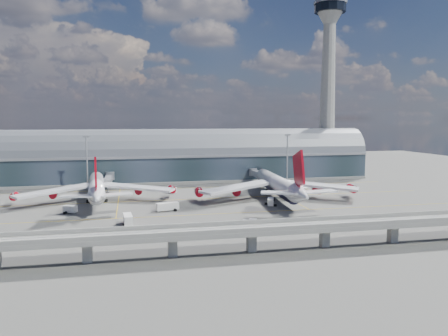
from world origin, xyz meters
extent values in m
plane|color=#474744|center=(0.00, 0.00, 0.00)|extent=(500.00, 500.00, 0.00)
cube|color=gold|center=(0.00, -10.00, 0.01)|extent=(200.00, 0.25, 0.01)
cube|color=gold|center=(0.00, 20.00, 0.01)|extent=(200.00, 0.25, 0.01)
cube|color=gold|center=(0.00, 50.00, 0.01)|extent=(200.00, 0.25, 0.01)
cube|color=gold|center=(-35.00, 30.00, 0.01)|extent=(0.25, 80.00, 0.01)
cube|color=gold|center=(35.00, 30.00, 0.01)|extent=(0.25, 80.00, 0.01)
cube|color=#1F2D34|center=(0.00, 78.00, 7.00)|extent=(200.00, 28.00, 14.00)
cylinder|color=slate|center=(0.00, 78.00, 14.00)|extent=(200.00, 28.00, 28.00)
cube|color=gray|center=(0.00, 64.00, 14.00)|extent=(200.00, 1.00, 1.20)
cube|color=gray|center=(0.00, 78.00, 0.60)|extent=(200.00, 30.00, 1.20)
cube|color=gray|center=(85.00, 83.00, 4.00)|extent=(18.00, 18.00, 8.00)
cone|color=gray|center=(85.00, 83.00, 45.00)|extent=(10.00, 10.00, 90.00)
cone|color=gray|center=(85.00, 83.00, 92.00)|extent=(16.00, 16.00, 8.00)
cylinder|color=black|center=(85.00, 83.00, 97.00)|extent=(18.00, 18.00, 5.00)
cylinder|color=slate|center=(85.00, 83.00, 100.00)|extent=(19.00, 19.00, 1.50)
cylinder|color=gray|center=(85.00, 83.00, 101.50)|extent=(2.40, 2.40, 3.00)
cube|color=gray|center=(0.00, -55.00, 5.50)|extent=(220.00, 8.50, 1.20)
cube|color=gray|center=(0.00, -59.00, 6.60)|extent=(220.00, 0.40, 1.20)
cube|color=gray|center=(0.00, -51.00, 6.60)|extent=(220.00, 0.40, 1.20)
cube|color=gray|center=(0.00, -56.50, 6.15)|extent=(220.00, 0.12, 0.12)
cube|color=gray|center=(0.00, -53.50, 6.15)|extent=(220.00, 0.12, 0.12)
cube|color=gray|center=(-40.00, -55.00, 2.50)|extent=(2.20, 2.20, 5.00)
cube|color=gray|center=(-20.00, -55.00, 2.50)|extent=(2.20, 2.20, 5.00)
cube|color=gray|center=(0.00, -55.00, 2.50)|extent=(2.20, 2.20, 5.00)
cube|color=gray|center=(20.00, -55.00, 2.50)|extent=(2.20, 2.20, 5.00)
cube|color=gray|center=(40.00, -55.00, 2.50)|extent=(2.20, 2.20, 5.00)
cylinder|color=gray|center=(-50.00, 55.00, 12.50)|extent=(0.70, 0.70, 25.00)
cube|color=gray|center=(-50.00, 55.00, 25.20)|extent=(3.00, 0.40, 1.00)
cylinder|color=gray|center=(50.00, 55.00, 12.50)|extent=(0.70, 0.70, 25.00)
cube|color=gray|center=(50.00, 55.00, 25.20)|extent=(3.00, 0.40, 1.00)
cylinder|color=white|center=(-43.61, 24.63, 5.96)|extent=(9.84, 51.26, 6.15)
cone|color=white|center=(-45.67, 52.91, 5.96)|extent=(6.69, 8.11, 6.15)
cone|color=white|center=(-41.40, -5.56, 6.72)|extent=(6.97, 11.94, 6.15)
cube|color=#9D0614|center=(-41.61, -2.69, 14.31)|extent=(1.51, 11.51, 12.72)
cube|color=white|center=(-59.50, 21.55, 5.19)|extent=(30.31, 23.00, 2.48)
cube|color=white|center=(-27.43, 23.89, 5.19)|extent=(31.44, 19.54, 2.48)
cylinder|color=#9D0614|center=(-60.24, 23.42, 3.46)|extent=(3.42, 5.01, 3.07)
cylinder|color=#9D0614|center=(-74.49, 22.38, 3.46)|extent=(3.42, 5.01, 3.07)
cylinder|color=#9D0614|center=(-26.98, 25.85, 3.46)|extent=(3.42, 5.01, 3.07)
cylinder|color=#9D0614|center=(-12.72, 26.89, 3.46)|extent=(3.42, 5.01, 3.07)
cylinder|color=gray|center=(-44.91, 42.55, 1.44)|extent=(0.48, 0.48, 2.88)
cylinder|color=gray|center=(-46.39, 20.58, 1.44)|extent=(0.58, 0.58, 2.88)
cylinder|color=gray|center=(-40.26, 21.02, 1.44)|extent=(0.58, 0.58, 2.88)
cylinder|color=black|center=(-46.39, 20.58, 0.53)|extent=(2.21, 1.59, 1.44)
cylinder|color=black|center=(-40.26, 21.02, 0.53)|extent=(2.21, 1.59, 1.44)
cylinder|color=white|center=(30.47, 13.88, 6.46)|extent=(9.95, 53.30, 6.36)
cone|color=white|center=(32.50, 43.60, 6.46)|extent=(6.94, 9.18, 6.36)
cone|color=white|center=(28.29, -18.02, 7.34)|extent=(7.24, 13.55, 6.36)
cube|color=#9D0614|center=(28.52, -14.74, 15.67)|extent=(1.66, 13.13, 14.51)
cube|color=white|center=(13.20, 12.86, 5.59)|extent=(33.75, 21.50, 2.71)
cube|color=white|center=(47.44, 10.53, 5.59)|extent=(32.69, 24.91, 2.71)
cylinder|color=black|center=(30.47, 13.88, 4.72)|extent=(8.63, 47.81, 5.40)
cylinder|color=#9D0614|center=(12.72, 15.09, 3.62)|extent=(3.87, 5.70, 3.51)
cylinder|color=#9D0614|center=(-2.50, 16.13, 3.62)|extent=(3.87, 5.70, 3.51)
cylinder|color=#9D0614|center=(48.23, 12.67, 3.62)|extent=(3.87, 5.70, 3.51)
cylinder|color=#9D0614|center=(63.44, 11.63, 3.62)|extent=(3.87, 5.70, 3.51)
cylinder|color=gray|center=(31.74, 32.52, 1.64)|extent=(0.55, 0.55, 3.29)
cylinder|color=gray|center=(26.68, 9.75, 1.64)|extent=(0.66, 0.66, 3.29)
cylinder|color=gray|center=(33.67, 9.27, 1.64)|extent=(0.66, 0.66, 3.29)
cylinder|color=black|center=(26.68, 9.75, 0.60)|extent=(2.52, 1.80, 1.64)
cylinder|color=black|center=(33.67, 9.27, 0.60)|extent=(2.52, 1.80, 1.64)
cube|color=gray|center=(-40.11, 52.00, 5.20)|extent=(3.00, 24.00, 3.00)
cube|color=gray|center=(-40.11, 40.00, 5.20)|extent=(3.60, 3.60, 3.40)
cylinder|color=gray|center=(-40.11, 64.00, 5.20)|extent=(4.40, 4.40, 4.00)
cylinder|color=gray|center=(-40.11, 40.00, 1.70)|extent=(0.50, 0.50, 3.40)
cylinder|color=black|center=(-40.11, 40.00, 0.35)|extent=(1.40, 0.80, 0.80)
cube|color=gray|center=(33.97, 50.00, 5.20)|extent=(3.00, 28.00, 3.00)
cube|color=gray|center=(33.97, 36.00, 5.20)|extent=(3.60, 3.60, 3.40)
cylinder|color=gray|center=(33.97, 64.00, 5.20)|extent=(4.40, 4.40, 4.00)
cylinder|color=gray|center=(33.97, 36.00, 1.70)|extent=(0.50, 0.50, 3.40)
cylinder|color=black|center=(33.97, 36.00, 0.35)|extent=(1.40, 0.80, 0.80)
cube|color=silver|center=(-30.93, -19.69, 1.79)|extent=(3.21, 8.03, 2.92)
cylinder|color=black|center=(-30.73, -17.19, 0.50)|extent=(2.88, 1.23, 1.01)
cylinder|color=black|center=(-31.14, -22.20, 0.50)|extent=(2.88, 1.23, 1.01)
cube|color=silver|center=(-51.24, 2.19, 1.51)|extent=(5.18, 4.05, 2.45)
cylinder|color=black|center=(-49.89, 2.86, 0.42)|extent=(1.82, 2.49, 0.85)
cylinder|color=black|center=(-52.59, 1.51, 0.42)|extent=(1.82, 2.49, 0.85)
cube|color=silver|center=(-16.84, -1.20, 1.65)|extent=(8.56, 4.19, 2.68)
cylinder|color=black|center=(-14.27, -1.81, 0.46)|extent=(1.49, 2.72, 0.93)
cylinder|color=black|center=(-19.40, -0.60, 0.46)|extent=(1.49, 2.72, 0.93)
cube|color=silver|center=(23.12, 0.14, 1.58)|extent=(4.01, 6.32, 2.56)
cylinder|color=black|center=(22.53, 1.93, 0.44)|extent=(2.62, 1.62, 0.89)
cylinder|color=black|center=(23.72, -1.66, 0.44)|extent=(2.62, 1.62, 0.89)
cube|color=silver|center=(47.19, 24.75, 1.51)|extent=(2.88, 5.00, 2.46)
cylinder|color=black|center=(46.96, 26.24, 0.42)|extent=(2.46, 1.21, 0.85)
cylinder|color=black|center=(47.43, 23.25, 0.42)|extent=(2.46, 1.21, 0.85)
cube|color=silver|center=(-11.54, 38.48, 1.40)|extent=(3.89, 5.62, 2.27)
cylinder|color=black|center=(-10.89, 40.02, 0.39)|extent=(2.32, 1.57, 0.79)
cylinder|color=black|center=(-12.19, 36.93, 0.39)|extent=(2.32, 1.57, 0.79)
cube|color=gray|center=(5.26, -29.97, 0.29)|extent=(3.28, 2.91, 0.34)
cube|color=#B3B3B8|center=(5.26, -29.97, 1.20)|extent=(2.82, 2.59, 1.71)
cube|color=gray|center=(7.87, -28.56, 0.29)|extent=(3.28, 2.91, 0.34)
cube|color=#B3B3B8|center=(7.87, -28.56, 1.20)|extent=(2.82, 2.59, 1.71)
cube|color=gray|center=(-19.05, -34.63, 0.28)|extent=(2.78, 1.93, 0.34)
cube|color=#B3B3B8|center=(-19.05, -34.63, 1.18)|extent=(2.33, 1.80, 1.69)
cube|color=gray|center=(-16.13, -34.78, 0.28)|extent=(2.78, 1.93, 0.34)
cube|color=#B3B3B8|center=(-16.13, -34.78, 1.18)|extent=(2.33, 1.80, 1.69)
cube|color=gray|center=(-13.21, -34.92, 0.28)|extent=(2.78, 1.93, 0.34)
cube|color=#B3B3B8|center=(-13.21, -34.92, 1.18)|extent=(2.33, 1.80, 1.69)
cube|color=gray|center=(-10.30, -35.07, 0.28)|extent=(2.78, 1.93, 0.34)
cube|color=#B3B3B8|center=(-10.30, -35.07, 1.18)|extent=(2.33, 1.80, 1.69)
cube|color=gray|center=(67.57, -36.37, 0.22)|extent=(2.50, 2.11, 0.27)
cube|color=#B3B3B8|center=(67.57, -36.37, 0.93)|extent=(2.14, 1.90, 1.33)
cube|color=gray|center=(69.70, -35.49, 0.22)|extent=(2.50, 2.11, 0.27)
cube|color=#B3B3B8|center=(69.70, -35.49, 0.93)|extent=(2.14, 1.90, 1.33)
cube|color=gray|center=(71.83, -34.62, 0.22)|extent=(2.50, 2.11, 0.27)
cube|color=#B3B3B8|center=(71.83, -34.62, 0.93)|extent=(2.14, 1.90, 1.33)
camera|label=1|loc=(-29.33, -159.10, 33.69)|focal=35.00mm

